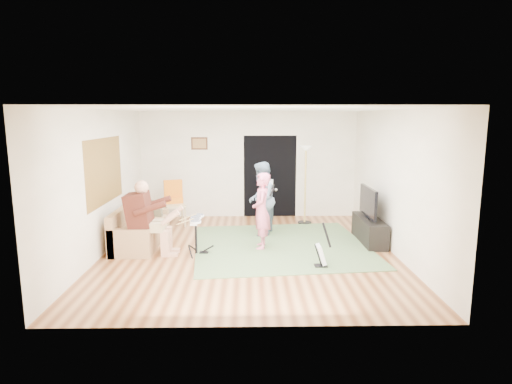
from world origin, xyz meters
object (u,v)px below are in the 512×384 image
at_px(television, 368,202).
at_px(singer, 261,211).
at_px(guitarist, 261,199).
at_px(tv_cabinet, 369,230).
at_px(dining_chair, 176,210).
at_px(drum_kit, 196,238).
at_px(guitar_spare, 321,254).
at_px(sofa, 137,232).
at_px(torchiere_lamp, 306,171).

bearing_deg(television, singer, -170.01).
bearing_deg(guitarist, tv_cabinet, 88.81).
relative_size(dining_chair, television, 1.00).
distance_m(drum_kit, guitar_spare, 2.38).
bearing_deg(television, guitar_spare, -128.78).
distance_m(guitar_spare, tv_cabinet, 1.94).
xyz_separation_m(sofa, guitarist, (2.56, 0.67, 0.55)).
bearing_deg(drum_kit, guitarist, 46.10).
distance_m(guitar_spare, dining_chair, 4.21).
height_order(guitarist, tv_cabinet, guitarist).
relative_size(guitarist, torchiere_lamp, 0.86).
bearing_deg(torchiere_lamp, television, -56.05).
bearing_deg(drum_kit, guitar_spare, -18.63).
height_order(torchiere_lamp, tv_cabinet, torchiere_lamp).
height_order(guitar_spare, television, television).
xyz_separation_m(guitarist, television, (2.18, -0.59, 0.04)).
bearing_deg(guitar_spare, tv_cabinet, 50.07).
height_order(guitarist, torchiere_lamp, torchiere_lamp).
distance_m(guitar_spare, torchiere_lamp, 3.28).
relative_size(guitar_spare, tv_cabinet, 0.57).
xyz_separation_m(sofa, drum_kit, (1.29, -0.65, 0.06)).
height_order(singer, tv_cabinet, singer).
relative_size(sofa, guitarist, 1.19).
height_order(singer, television, singer).
height_order(singer, torchiere_lamp, torchiere_lamp).
relative_size(singer, torchiere_lamp, 0.80).
relative_size(torchiere_lamp, television, 1.74).
distance_m(sofa, singer, 2.60).
bearing_deg(tv_cabinet, television, 180.00).
distance_m(drum_kit, torchiere_lamp, 3.47).
height_order(guitarist, dining_chair, guitarist).
xyz_separation_m(torchiere_lamp, tv_cabinet, (1.13, -1.61, -1.04)).
relative_size(sofa, television, 1.77).
distance_m(drum_kit, singer, 1.37).
bearing_deg(torchiere_lamp, sofa, -155.13).
height_order(sofa, guitar_spare, guitar_spare).
distance_m(singer, guitarist, 0.98).
bearing_deg(torchiere_lamp, dining_chair, -177.07).
height_order(torchiere_lamp, television, torchiere_lamp).
relative_size(drum_kit, guitarist, 0.45).
relative_size(drum_kit, singer, 0.48).
bearing_deg(television, sofa, -179.01).
distance_m(singer, guitar_spare, 1.58).
bearing_deg(guitarist, sofa, -61.57).
height_order(tv_cabinet, television, television).
xyz_separation_m(sofa, singer, (2.53, -0.31, 0.49)).
distance_m(singer, television, 2.24).
bearing_deg(guitar_spare, drum_kit, 161.37).
xyz_separation_m(drum_kit, torchiere_lamp, (2.37, 2.34, 0.98)).
bearing_deg(drum_kit, television, 11.98).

